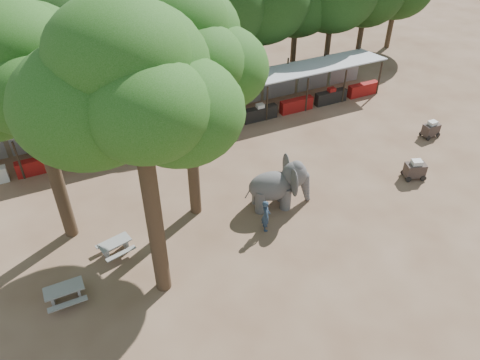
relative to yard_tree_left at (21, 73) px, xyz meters
name	(u,v)px	position (x,y,z in m)	size (l,w,h in m)	color
ground	(309,272)	(9.13, -7.19, -8.20)	(100.00, 100.00, 0.00)	brown
vendor_stalls	(195,111)	(9.13, 6.65, -7.02)	(28.00, 2.99, 2.80)	#B1B2B8
yard_tree_left	(21,73)	(0.00, 0.00, 0.00)	(7.10, 6.90, 11.02)	#332316
yard_tree_center	(129,87)	(3.00, -5.00, 1.01)	(7.10, 6.90, 12.04)	#332316
yard_tree_back	(179,48)	(6.00, -1.00, 0.34)	(7.10, 6.90, 11.36)	#332316
backdrop_trees	(163,19)	(9.13, 11.81, -2.69)	(46.46, 5.95, 8.33)	#332316
elephant	(280,184)	(10.18, -2.52, -6.92)	(3.45, 2.54, 2.56)	#484545
handler	(266,215)	(8.70, -3.88, -7.34)	(0.62, 0.41, 1.72)	#26384C
picnic_table_near	(65,293)	(-0.72, -4.24, -7.69)	(1.58, 1.42, 0.78)	gray
picnic_table_far	(115,246)	(1.77, -2.42, -7.73)	(1.69, 1.59, 0.71)	gray
cart_front	(415,169)	(18.09, -3.72, -7.63)	(1.37, 1.11, 1.16)	#332621
cart_back	(431,129)	(22.05, -0.75, -7.67)	(1.13, 0.76, 1.08)	#332621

